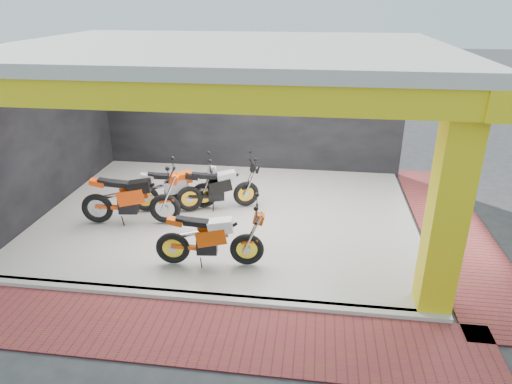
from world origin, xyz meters
TOP-DOWN VIEW (x-y plane):
  - ground at (0.00, 0.00)m, footprint 80.00×80.00m
  - showroom_floor at (0.00, 2.00)m, footprint 8.00×6.00m
  - showroom_ceiling at (0.00, 2.00)m, footprint 8.40×6.40m
  - back_wall at (0.00, 5.10)m, footprint 8.20×0.20m
  - left_wall at (-4.10, 2.00)m, footprint 0.20×6.20m
  - corner_column at (3.75, -0.75)m, footprint 0.50×0.50m
  - header_beam_front at (0.00, -1.00)m, footprint 8.40×0.30m
  - header_beam_right at (4.00, 2.00)m, footprint 0.30×6.40m
  - floor_kerb at (0.00, -1.02)m, footprint 8.00×0.20m
  - paver_front at (0.00, -1.80)m, footprint 9.00×1.40m
  - paver_right at (4.80, 2.00)m, footprint 1.40×7.00m
  - moto_hero at (0.73, -0.04)m, footprint 2.09×0.95m
  - moto_row_a at (0.33, 2.41)m, footprint 2.09×1.36m
  - moto_row_b at (-1.21, 1.34)m, footprint 2.27×1.08m
  - moto_row_c at (-0.59, 2.20)m, footprint 2.09×1.24m

SIDE VIEW (x-z plane):
  - ground at x=0.00m, z-range 0.00..0.00m
  - paver_front at x=0.00m, z-range 0.00..0.03m
  - paver_right at x=4.80m, z-range 0.00..0.03m
  - showroom_floor at x=0.00m, z-range 0.00..0.10m
  - floor_kerb at x=0.00m, z-range 0.00..0.10m
  - moto_row_a at x=0.33m, z-range 0.10..1.30m
  - moto_row_c at x=-0.59m, z-range 0.10..1.30m
  - moto_hero at x=0.73m, z-range 0.10..1.34m
  - moto_row_b at x=-1.21m, z-range 0.10..1.44m
  - back_wall at x=0.00m, z-range 0.00..3.50m
  - left_wall at x=-4.10m, z-range 0.00..3.50m
  - corner_column at x=3.75m, z-range 0.00..3.50m
  - header_beam_front at x=0.00m, z-range 3.10..3.50m
  - header_beam_right at x=4.00m, z-range 3.10..3.50m
  - showroom_ceiling at x=0.00m, z-range 3.50..3.70m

